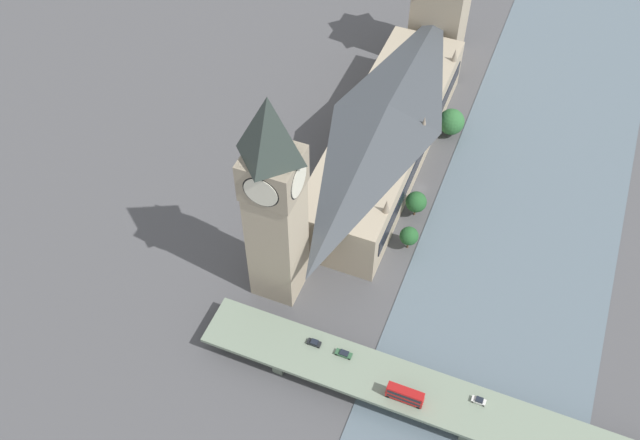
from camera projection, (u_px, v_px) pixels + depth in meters
ground_plane at (421, 188)px, 248.33m from camera, size 600.00×600.00×0.00m
river_water at (526, 218)px, 239.44m from camera, size 61.20×360.00×0.30m
parliament_hall at (386, 134)px, 247.19m from camera, size 28.08×104.33×26.16m
clock_tower at (274, 198)px, 191.96m from camera, size 15.09×15.09×75.03m
victoria_tower at (442, 1)px, 276.65m from camera, size 19.80×19.80×56.18m
road_bridge at (472, 412)px, 189.27m from camera, size 154.40×15.40×6.18m
double_decker_bus_lead at (405, 395)px, 188.43m from camera, size 10.21×2.60×4.96m
car_northbound_mid at (344, 354)px, 198.56m from camera, size 4.77×1.90×1.43m
car_southbound_mid at (314, 343)px, 200.86m from camera, size 3.98×1.88×1.40m
car_southbound_tail at (479, 400)px, 189.48m from camera, size 3.86×1.80×1.53m
tree_embankment_near at (409, 236)px, 227.06m from camera, size 6.12×6.12×8.90m
tree_embankment_mid at (416, 202)px, 235.69m from camera, size 7.08×7.08×9.91m
tree_embankment_far at (451, 122)px, 261.36m from camera, size 9.63×9.63×10.92m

